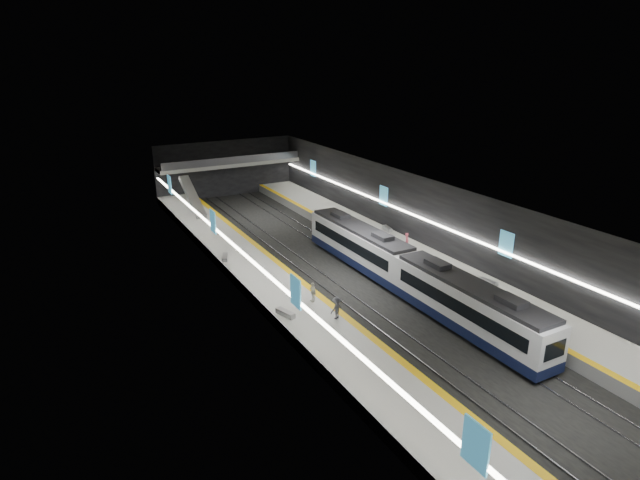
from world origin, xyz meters
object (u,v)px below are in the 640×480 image
bench_left_near (285,313)px  passenger_right_a (407,242)px  bench_right_far (387,229)px  bench_right_near (489,282)px  bench_left_far (225,257)px  passenger_left_b (336,308)px  escalator (192,197)px  passenger_left_a (313,292)px  train (407,270)px

bench_left_near → passenger_right_a: (16.45, 6.68, 0.76)m
bench_right_far → bench_left_near: bearing=-134.6°
bench_right_near → bench_left_far: bearing=129.3°
bench_left_far → passenger_left_b: passenger_left_b is taller
escalator → bench_right_near: bearing=-64.6°
bench_left_near → passenger_left_a: (2.97, 1.19, 0.60)m
escalator → passenger_left_b: escalator is taller
escalator → bench_right_near: 37.47m
bench_left_near → passenger_left_b: 3.92m
bench_right_far → passenger_left_b: bearing=-125.0°
bench_left_near → escalator: bearing=69.3°
escalator → bench_left_far: bearing=-96.3°
bench_left_near → passenger_right_a: size_ratio=0.89×
bench_right_near → passenger_left_a: passenger_left_a is taller
bench_right_far → passenger_right_a: (-2.17, -6.31, 0.76)m
bench_left_far → passenger_left_a: 12.48m
train → passenger_right_a: bearing=52.8°
escalator → passenger_left_a: bearing=-87.6°
passenger_left_a → passenger_right_a: bearing=113.3°
escalator → bench_left_near: (-1.73, -30.72, -1.69)m
bench_right_far → passenger_right_a: size_ratio=0.86×
bench_right_far → passenger_left_a: passenger_left_a is taller
escalator → passenger_right_a: escalator is taller
escalator → bench_right_far: (16.89, -17.72, -1.70)m
bench_left_near → passenger_left_b: passenger_left_b is taller
train → bench_left_far: train is taller
train → bench_left_near: (-11.73, -0.46, -0.98)m
bench_left_near → bench_left_far: (-0.19, 13.25, -0.00)m
train → bench_right_near: (6.05, -3.56, -1.00)m
bench_left_far → bench_right_far: 18.81m
bench_right_far → passenger_left_a: 19.61m
escalator → bench_left_near: bearing=-93.2°
bench_left_far → bench_right_far: bearing=20.1°
passenger_right_a → bench_left_near: bearing=135.0°
passenger_right_a → passenger_left_b: (-13.28, -8.90, -0.10)m
passenger_left_a → passenger_left_b: bearing=4.4°
train → bench_left_near: size_ratio=17.37×
bench_right_far → passenger_left_b: passenger_left_b is taller
bench_left_far → bench_right_far: (18.81, -0.25, -0.00)m
escalator → bench_left_far: size_ratio=4.73×
bench_left_far → bench_right_far: bench_left_far is taller
bench_left_near → bench_left_far: bench_left_near is taller
passenger_right_a → passenger_left_b: size_ratio=1.11×
passenger_right_a → bench_right_far: bearing=3.9°
bench_right_near → passenger_right_a: passenger_right_a is taller
bench_right_near → passenger_left_a: bearing=155.4°
bench_left_far → bench_left_near: bearing=-68.3°
bench_right_far → passenger_left_b: size_ratio=0.96×
escalator → bench_right_far: escalator is taller
escalator → passenger_left_b: 32.98m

